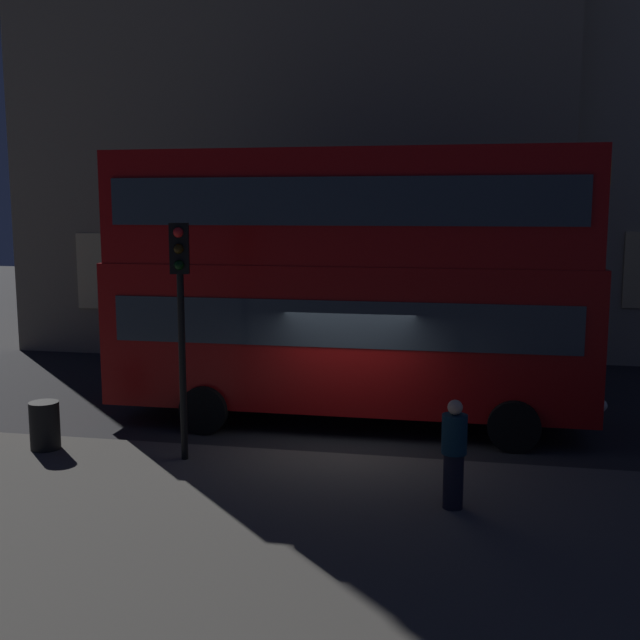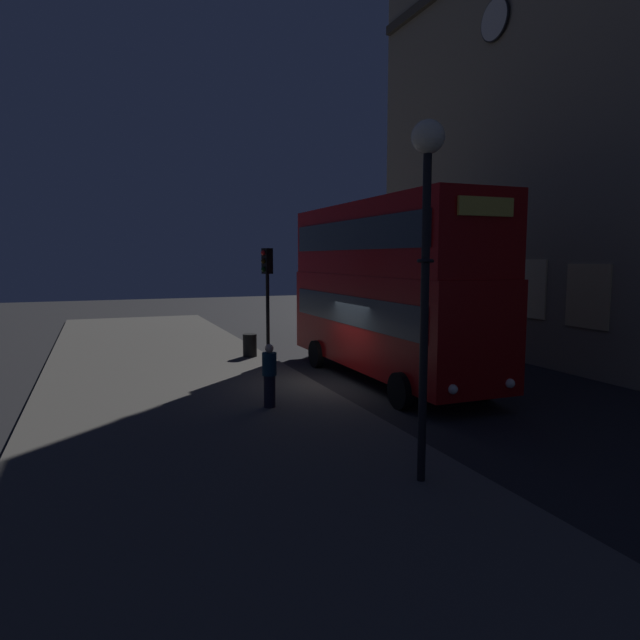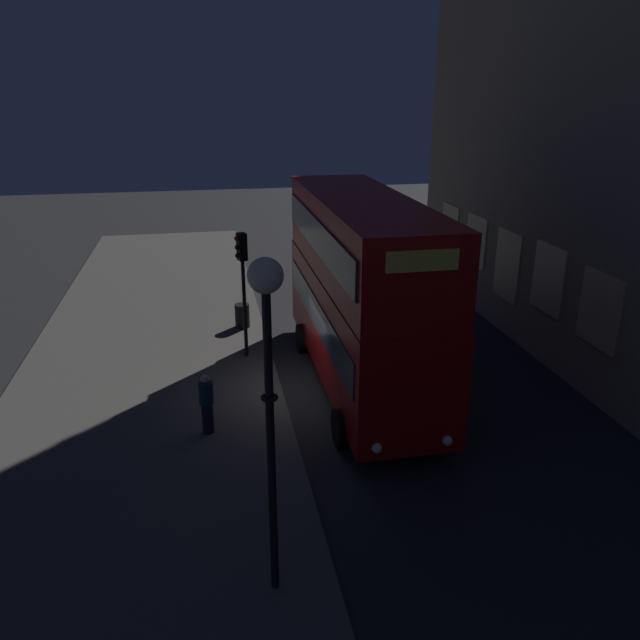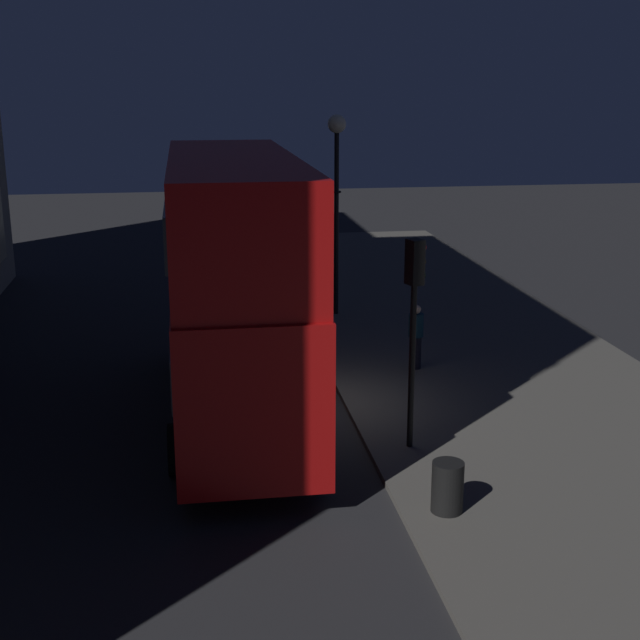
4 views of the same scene
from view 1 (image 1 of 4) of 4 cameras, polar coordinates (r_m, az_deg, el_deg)
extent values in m
plane|color=#232326|center=(14.51, 1.89, -9.57)|extent=(80.00, 80.00, 0.00)
cube|color=#4C4944|center=(10.27, -2.37, -17.06)|extent=(44.00, 7.96, 0.12)
cube|color=tan|center=(27.13, -1.10, 18.35)|extent=(16.68, 9.11, 18.36)
cube|color=#F9E09E|center=(24.22, -15.86, 3.52)|extent=(1.71, 0.06, 2.30)
cube|color=#F9E09E|center=(23.13, -9.95, 4.02)|extent=(1.71, 0.06, 1.96)
cube|color=#F9E09E|center=(22.34, -3.51, 3.25)|extent=(1.71, 0.06, 2.45)
cube|color=#F9E09E|center=(21.80, 3.31, 3.91)|extent=(1.71, 0.06, 2.14)
cube|color=#F2D18C|center=(21.62, 10.35, 3.45)|extent=(1.71, 0.06, 2.06)
cube|color=#E5C67F|center=(22.92, 18.44, 3.32)|extent=(1.24, 0.06, 1.89)
cube|color=#9E0C0C|center=(15.76, 2.08, -0.92)|extent=(9.76, 2.59, 2.89)
cube|color=#9E0C0C|center=(15.56, 2.13, 8.40)|extent=(9.56, 2.53, 2.22)
cube|color=#2D3842|center=(15.71, 2.09, 0.38)|extent=(8.98, 2.64, 0.90)
cube|color=#2D3842|center=(15.56, 2.13, 8.81)|extent=(8.98, 2.64, 0.90)
cube|color=#F2D84C|center=(15.57, 20.28, 10.14)|extent=(0.08, 1.54, 0.44)
sphere|color=white|center=(16.79, 19.33, -4.62)|extent=(0.24, 0.24, 0.24)
sphere|color=white|center=(15.18, 20.22, -6.01)|extent=(0.24, 0.24, 0.24)
cylinder|color=black|center=(17.19, 13.80, -5.28)|extent=(0.97, 0.24, 0.97)
cylinder|color=black|center=(14.61, 14.27, -7.72)|extent=(0.97, 0.24, 0.97)
cylinder|color=black|center=(17.91, -5.80, -4.53)|extent=(0.97, 0.24, 0.97)
cylinder|color=black|center=(15.45, -8.68, -6.67)|extent=(0.97, 0.24, 0.97)
cylinder|color=black|center=(13.35, -10.22, -3.54)|extent=(0.12, 0.12, 3.25)
cube|color=black|center=(13.09, -10.45, 5.28)|extent=(0.38, 0.34, 0.85)
sphere|color=red|center=(12.93, -10.53, 6.44)|extent=(0.17, 0.17, 0.17)
sphere|color=black|center=(12.94, -10.50, 5.25)|extent=(0.17, 0.17, 0.17)
sphere|color=black|center=(12.96, -10.47, 4.06)|extent=(0.17, 0.17, 0.17)
cylinder|color=black|center=(11.53, 9.91, -11.72)|extent=(0.30, 0.30, 0.82)
cylinder|color=#0F2D3D|center=(11.31, 10.00, -8.39)|extent=(0.37, 0.37, 0.58)
sphere|color=beige|center=(11.20, 10.05, -6.43)|extent=(0.22, 0.22, 0.22)
cylinder|color=black|center=(14.86, -19.85, -7.41)|extent=(0.53, 0.53, 0.87)
camera|label=2|loc=(14.96, 73.42, 0.21)|focal=31.39mm
camera|label=3|loc=(18.17, 64.32, 16.03)|focal=34.52mm
camera|label=4|loc=(26.07, -40.85, 12.04)|focal=48.99mm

